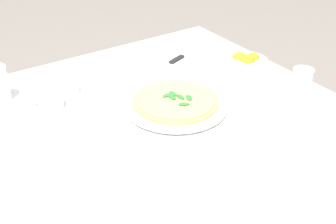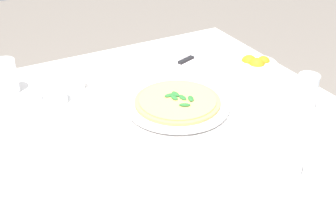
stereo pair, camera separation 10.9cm
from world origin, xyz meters
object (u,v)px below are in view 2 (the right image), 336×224
Objects in this scene: pizza_plate at (178,105)px; coffee_cup_far_right at (333,127)px; coffee_cup_right_edge at (55,96)px; menu_card at (80,76)px; dinner_knife at (194,56)px; water_glass_back_corner at (290,158)px; citrus_bowl at (256,67)px; water_glass_near_right at (6,79)px; napkin_folded at (194,60)px; pizza at (178,101)px; water_glass_center_back at (306,94)px.

coffee_cup_far_right reaches higher than pizza_plate.
menu_card is (0.12, 0.09, 0.00)m from coffee_cup_right_edge.
menu_card is at bearing 129.61° from coffee_cup_far_right.
dinner_knife is 2.11× the size of menu_card.
menu_card is (-0.44, 0.04, 0.01)m from dinner_knife.
dinner_knife is at bearing 98.54° from coffee_cup_far_right.
water_glass_back_corner is 0.79m from menu_card.
menu_card is (-0.59, 0.23, 0.00)m from citrus_bowl.
citrus_bowl reaches higher than coffee_cup_right_edge.
coffee_cup_right_edge reaches higher than dinner_knife.
coffee_cup_right_edge is at bearing 130.54° from menu_card.
coffee_cup_far_right is 0.87× the size of citrus_bowl.
napkin_folded is at bearing -8.11° from water_glass_near_right.
napkin_folded reaches higher than pizza_plate.
water_glass_back_corner is (0.42, -0.63, 0.02)m from coffee_cup_right_edge.
menu_card is (-0.30, 0.73, -0.02)m from water_glass_back_corner.
water_glass_near_right reaches higher than pizza.
pizza is 2.10× the size of coffee_cup_far_right.
dinner_knife is (0.00, 0.00, 0.01)m from napkin_folded.
pizza_plate is 1.34× the size of napkin_folded.
citrus_bowl is (0.70, -0.13, 0.00)m from coffee_cup_right_edge.
coffee_cup_far_right is 0.53× the size of napkin_folded.
dinner_knife is (0.23, 0.27, 0.01)m from pizza_plate.
coffee_cup_right_edge reaches higher than pizza_plate.
pizza is 1.11× the size of napkin_folded.
water_glass_center_back is 0.81× the size of citrus_bowl.
pizza is 2.26× the size of water_glass_center_back.
pizza is at bearing -168.25° from citrus_bowl.
citrus_bowl is at bearing -69.23° from napkin_folded.
water_glass_near_right is at bearing 127.40° from coffee_cup_right_edge.
coffee_cup_far_right is at bearing -42.62° from water_glass_near_right.
water_glass_center_back is at bearing -29.85° from pizza_plate.
water_glass_center_back is at bearing -35.27° from water_glass_near_right.
water_glass_near_right reaches higher than napkin_folded.
pizza is 2.37× the size of water_glass_near_right.
coffee_cup_far_right reaches higher than dinner_knife.
dinner_knife is (0.14, 0.69, -0.03)m from water_glass_back_corner.
water_glass_back_corner is at bearing -117.63° from napkin_folded.
pizza is at bearing 132.88° from coffee_cup_far_right.
citrus_bowl is (0.05, 0.42, 0.00)m from coffee_cup_far_right.
water_glass_near_right reaches higher than coffee_cup_far_right.
water_glass_near_right reaches higher than pizza_plate.
coffee_cup_far_right is at bearing -97.30° from napkin_folded.
pizza_plate is 2.21× the size of citrus_bowl.
pizza_plate is 3.68× the size of menu_card.
pizza reaches higher than dinner_knife.
napkin_folded is at bearing 98.80° from coffee_cup_far_right.
water_glass_center_back is at bearing -29.86° from pizza.
coffee_cup_right_edge is 0.87× the size of citrus_bowl.
pizza_plate is 0.47m from coffee_cup_far_right.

